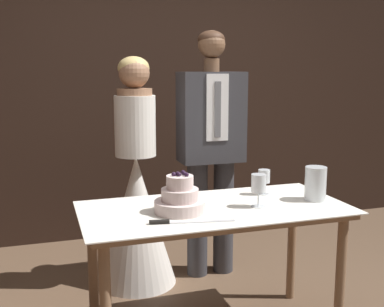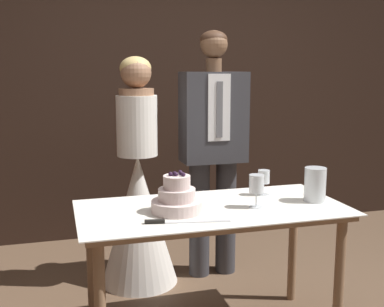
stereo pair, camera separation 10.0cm
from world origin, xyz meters
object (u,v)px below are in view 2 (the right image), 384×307
at_px(cake_table, 212,223).
at_px(hurricane_candle, 315,185).
at_px(wine_glass_near, 264,178).
at_px(tiered_cake, 177,199).
at_px(groom, 213,142).
at_px(bride, 138,202).
at_px(wine_glass_middle, 257,185).
at_px(cake_knife, 171,222).

distance_m(cake_table, hurricane_candle, 0.64).
distance_m(wine_glass_near, hurricane_candle, 0.31).
xyz_separation_m(tiered_cake, groom, (0.48, 0.84, 0.16)).
bearing_deg(groom, tiered_cake, -119.78).
xyz_separation_m(bride, groom, (0.55, -0.00, 0.40)).
relative_size(cake_table, bride, 0.92).
relative_size(cake_table, wine_glass_near, 9.61).
relative_size(cake_table, wine_glass_middle, 8.03).
xyz_separation_m(cake_knife, hurricane_candle, (0.89, 0.16, 0.09)).
bearing_deg(bride, wine_glass_near, -44.80).
bearing_deg(cake_knife, cake_table, 46.12).
xyz_separation_m(hurricane_candle, bride, (-0.88, 0.86, -0.26)).
bearing_deg(tiered_cake, wine_glass_middle, -4.76).
bearing_deg(cake_table, groom, 71.35).
height_order(tiered_cake, wine_glass_near, tiered_cake).
bearing_deg(bride, cake_knife, -90.47).
bearing_deg(cake_table, wine_glass_middle, -16.15).
bearing_deg(wine_glass_near, hurricane_candle, -42.27).
relative_size(cake_knife, wine_glass_middle, 2.32).
bearing_deg(groom, wine_glass_middle, -92.83).
relative_size(wine_glass_near, bride, 0.10).
xyz_separation_m(wine_glass_middle, bride, (-0.51, 0.88, -0.29)).
distance_m(cake_knife, bride, 1.04).
relative_size(hurricane_candle, bride, 0.12).
bearing_deg(cake_table, tiered_cake, -171.72).
relative_size(wine_glass_middle, hurricane_candle, 0.93).
height_order(cake_table, hurricane_candle, hurricane_candle).
xyz_separation_m(cake_table, tiered_cake, (-0.21, -0.03, 0.17)).
distance_m(hurricane_candle, groom, 0.93).
bearing_deg(bride, cake_table, -71.37).
height_order(cake_table, bride, bride).
height_order(tiered_cake, bride, bride).
height_order(hurricane_candle, bride, bride).
bearing_deg(cake_knife, wine_glass_near, 39.44).
height_order(hurricane_candle, groom, groom).
bearing_deg(groom, cake_table, -108.65).
bearing_deg(wine_glass_near, cake_knife, -150.80).
bearing_deg(cake_knife, bride, 99.76).
xyz_separation_m(cake_table, groom, (0.27, 0.81, 0.32)).
xyz_separation_m(cake_knife, wine_glass_middle, (0.51, 0.14, 0.12)).
height_order(tiered_cake, cake_knife, tiered_cake).
xyz_separation_m(wine_glass_middle, hurricane_candle, (0.38, 0.03, -0.03)).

